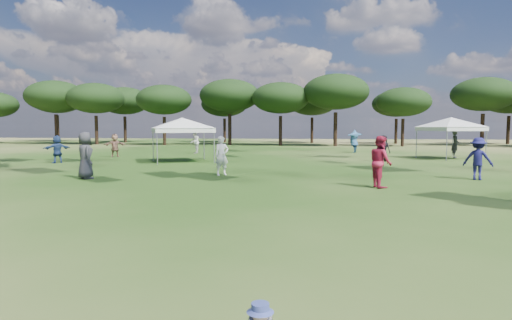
# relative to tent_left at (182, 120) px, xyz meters

# --- Properties ---
(tree_line) EXTENTS (108.78, 17.63, 7.77)m
(tree_line) POSITION_rel_tent_left_xyz_m (9.15, 24.87, 2.97)
(tree_line) COLOR black
(tree_line) RESTS_ON ground
(tent_left) EXTENTS (6.10, 6.10, 2.88)m
(tent_left) POSITION_rel_tent_left_xyz_m (0.00, 0.00, 0.00)
(tent_left) COLOR gray
(tent_left) RESTS_ON ground
(tent_right) EXTENTS (5.69, 5.69, 2.94)m
(tent_right) POSITION_rel_tent_left_xyz_m (16.27, 4.31, 0.07)
(tent_right) COLOR gray
(tent_right) RESTS_ON ground
(festival_crowd) EXTENTS (29.12, 21.50, 1.92)m
(festival_crowd) POSITION_rel_tent_left_xyz_m (7.58, 0.92, -1.58)
(festival_crowd) COLOR #885D4A
(festival_crowd) RESTS_ON ground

